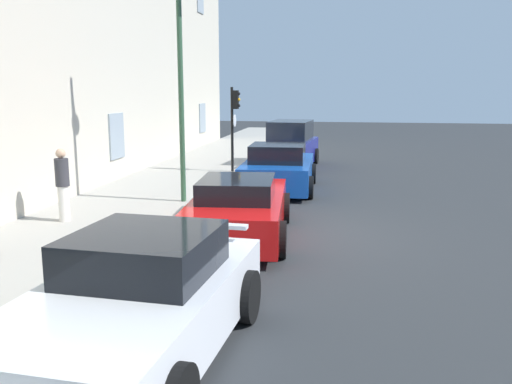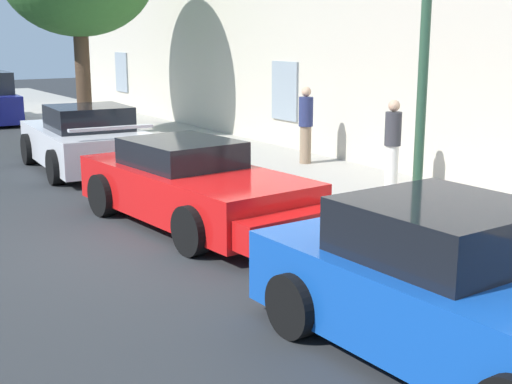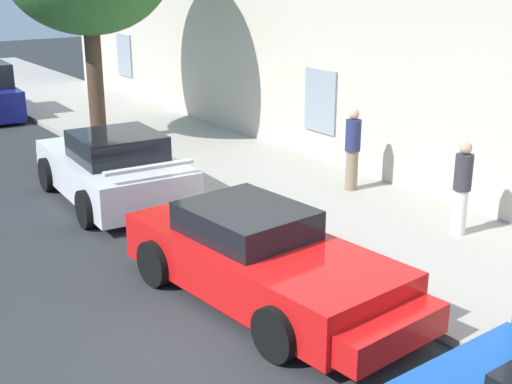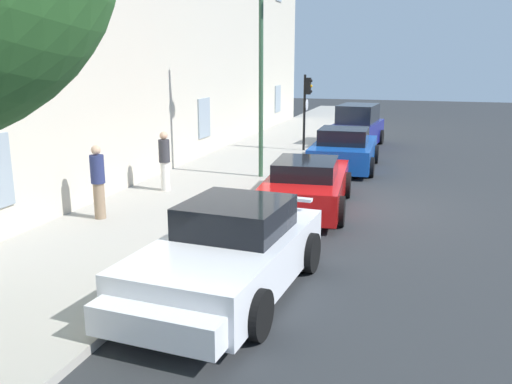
# 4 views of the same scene
# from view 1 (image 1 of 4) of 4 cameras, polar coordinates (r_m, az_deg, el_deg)

# --- Properties ---
(ground_plane) EXTENTS (80.00, 80.00, 0.00)m
(ground_plane) POSITION_cam_1_polar(r_m,az_deg,el_deg) (12.20, 4.46, -4.37)
(ground_plane) COLOR #2B2D30
(sidewalk) EXTENTS (60.00, 4.15, 0.14)m
(sidewalk) POSITION_cam_1_polar(r_m,az_deg,el_deg) (13.34, -15.32, -3.09)
(sidewalk) COLOR #A8A399
(sidewalk) RESTS_ON ground
(sportscar_red_lead) EXTENTS (4.76, 2.50, 1.48)m
(sportscar_red_lead) POSITION_cam_1_polar(r_m,az_deg,el_deg) (6.62, -13.04, -12.03)
(sportscar_red_lead) COLOR white
(sportscar_red_lead) RESTS_ON ground
(sportscar_yellow_flank) EXTENTS (5.01, 2.39, 1.35)m
(sportscar_yellow_flank) POSITION_cam_1_polar(r_m,az_deg,el_deg) (11.92, -1.68, -1.66)
(sportscar_yellow_flank) COLOR red
(sportscar_yellow_flank) RESTS_ON ground
(sportscar_white_middle) EXTENTS (4.65, 2.38, 1.47)m
(sportscar_white_middle) POSITION_cam_1_polar(r_m,az_deg,el_deg) (17.39, 2.40, 2.36)
(sportscar_white_middle) COLOR #144CB2
(sportscar_white_middle) RESTS_ON ground
(hatchback_distant) EXTENTS (4.03, 2.15, 1.87)m
(hatchback_distant) POSITION_cam_1_polar(r_m,az_deg,el_deg) (22.27, 3.61, 4.80)
(hatchback_distant) COLOR navy
(hatchback_distant) RESTS_ON ground
(traffic_light) EXTENTS (0.44, 0.36, 3.06)m
(traffic_light) POSITION_cam_1_polar(r_m,az_deg,el_deg) (20.04, -2.27, 8.07)
(traffic_light) COLOR black
(traffic_light) RESTS_ON sidewalk
(street_lamp) EXTENTS (0.44, 1.42, 6.23)m
(street_lamp) POSITION_cam_1_polar(r_m,az_deg,el_deg) (14.70, -6.39, 15.44)
(street_lamp) COLOR #2D5138
(street_lamp) RESTS_ON sidewalk
(pedestrian_strolling) EXTENTS (0.35, 0.35, 1.69)m
(pedestrian_strolling) POSITION_cam_1_polar(r_m,az_deg,el_deg) (13.32, -19.45, 0.81)
(pedestrian_strolling) COLOR silver
(pedestrian_strolling) RESTS_ON sidewalk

